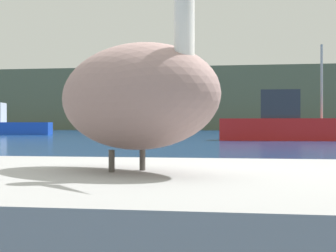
% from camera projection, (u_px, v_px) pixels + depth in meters
% --- Properties ---
extents(hillside_backdrop, '(140.00, 16.75, 8.49)m').
position_uv_depth(hillside_backdrop, '(273.00, 100.00, 84.57)').
color(hillside_backdrop, '#5B664C').
rests_on(hillside_backdrop, ground).
extents(pier_dock, '(3.84, 2.51, 0.57)m').
position_uv_depth(pier_dock, '(134.00, 229.00, 2.91)').
color(pier_dock, '#989898').
rests_on(pier_dock, ground).
extents(pelican, '(1.25, 1.19, 0.96)m').
position_uv_depth(pelican, '(135.00, 94.00, 2.90)').
color(pelican, gray).
rests_on(pelican, pier_dock).
extents(fishing_boat_red, '(6.11, 1.92, 4.69)m').
position_uv_depth(fishing_boat_red, '(283.00, 123.00, 29.09)').
color(fishing_boat_red, red).
rests_on(fishing_boat_red, ground).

